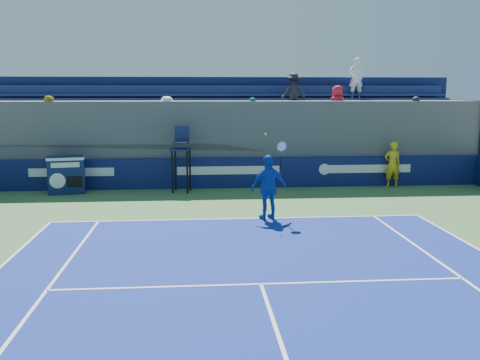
{
  "coord_description": "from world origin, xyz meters",
  "views": [
    {
      "loc": [
        -1.22,
        -3.56,
        3.76
      ],
      "look_at": [
        0.0,
        11.5,
        1.25
      ],
      "focal_mm": 40.0,
      "sensor_mm": 36.0,
      "label": 1
    }
  ],
  "objects": [
    {
      "name": "back_hoarding",
      "position": [
        0.0,
        17.1,
        0.6
      ],
      "size": [
        20.4,
        0.21,
        1.2
      ],
      "color": "#0D154C",
      "rests_on": "ground"
    },
    {
      "name": "stadium_seating",
      "position": [
        0.01,
        19.15,
        1.85
      ],
      "size": [
        21.0,
        4.05,
        5.25
      ],
      "color": "#504F54",
      "rests_on": "ground"
    },
    {
      "name": "ball_person",
      "position": [
        6.46,
        16.75,
        0.92
      ],
      "size": [
        0.67,
        0.44,
        1.81
      ],
      "primitive_type": "imported",
      "rotation": [
        0.0,
        0.0,
        3.15
      ],
      "color": "gold",
      "rests_on": "apron"
    },
    {
      "name": "umpire_chair",
      "position": [
        -1.81,
        16.41,
        1.53
      ],
      "size": [
        0.81,
        0.81,
        2.48
      ],
      "color": "black",
      "rests_on": "ground"
    },
    {
      "name": "match_clock",
      "position": [
        -6.06,
        16.44,
        0.74
      ],
      "size": [
        1.42,
        0.94,
        1.4
      ],
      "color": "#0E1D4A",
      "rests_on": "ground"
    },
    {
      "name": "tennis_player",
      "position": [
        0.87,
        11.78,
        0.97
      ],
      "size": [
        1.21,
        0.8,
        2.57
      ],
      "color": "#1546AB",
      "rests_on": "apron"
    }
  ]
}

